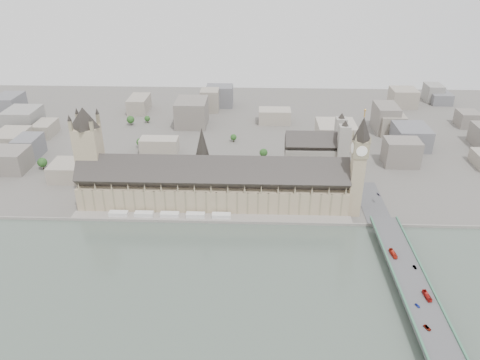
{
  "coord_description": "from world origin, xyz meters",
  "views": [
    {
      "loc": [
        42.08,
        -390.72,
        238.69
      ],
      "look_at": [
        26.5,
        33.52,
        22.01
      ],
      "focal_mm": 35.0,
      "sensor_mm": 36.0,
      "label": 1
    }
  ],
  "objects_px": {
    "elizabeth_tower": "(359,160)",
    "red_bus_north": "(393,253)",
    "car_approach": "(378,194)",
    "red_bus_south": "(427,296)",
    "palace_of_westminster": "(213,185)",
    "westminster_abbey": "(317,154)",
    "car_blue": "(418,306)",
    "victoria_tower": "(89,151)",
    "car_silver": "(415,267)",
    "westminster_bridge": "(404,271)",
    "car_grey": "(427,328)"
  },
  "relations": [
    {
      "from": "palace_of_westminster",
      "to": "red_bus_south",
      "type": "distance_m",
      "value": 221.04
    },
    {
      "from": "victoria_tower",
      "to": "car_silver",
      "type": "height_order",
      "value": "victoria_tower"
    },
    {
      "from": "car_grey",
      "to": "car_silver",
      "type": "bearing_deg",
      "value": 57.31
    },
    {
      "from": "victoria_tower",
      "to": "car_grey",
      "type": "relative_size",
      "value": 17.77
    },
    {
      "from": "victoria_tower",
      "to": "car_approach",
      "type": "xyz_separation_m",
      "value": [
        288.82,
        2.09,
        -44.22
      ]
    },
    {
      "from": "westminster_bridge",
      "to": "car_grey",
      "type": "height_order",
      "value": "car_grey"
    },
    {
      "from": "car_silver",
      "to": "car_approach",
      "type": "bearing_deg",
      "value": 80.91
    },
    {
      "from": "westminster_abbey",
      "to": "car_silver",
      "type": "relative_size",
      "value": 15.6
    },
    {
      "from": "car_blue",
      "to": "car_approach",
      "type": "relative_size",
      "value": 0.82
    },
    {
      "from": "westminster_bridge",
      "to": "red_bus_north",
      "type": "xyz_separation_m",
      "value": [
        -6.4,
        13.39,
        6.8
      ]
    },
    {
      "from": "palace_of_westminster",
      "to": "red_bus_north",
      "type": "distance_m",
      "value": 182.01
    },
    {
      "from": "victoria_tower",
      "to": "car_approach",
      "type": "bearing_deg",
      "value": 0.41
    },
    {
      "from": "elizabeth_tower",
      "to": "victoria_tower",
      "type": "distance_m",
      "value": 260.64
    },
    {
      "from": "red_bus_north",
      "to": "car_approach",
      "type": "bearing_deg",
      "value": 75.71
    },
    {
      "from": "elizabeth_tower",
      "to": "car_grey",
      "type": "xyz_separation_m",
      "value": [
        19.6,
        -163.48,
        -47.05
      ]
    },
    {
      "from": "red_bus_south",
      "to": "elizabeth_tower",
      "type": "bearing_deg",
      "value": 95.83
    },
    {
      "from": "red_bus_south",
      "to": "car_approach",
      "type": "height_order",
      "value": "red_bus_south"
    },
    {
      "from": "palace_of_westminster",
      "to": "car_grey",
      "type": "height_order",
      "value": "palace_of_westminster"
    },
    {
      "from": "red_bus_north",
      "to": "car_grey",
      "type": "xyz_separation_m",
      "value": [
        2.0,
        -81.37,
        -0.89
      ]
    },
    {
      "from": "westminster_abbey",
      "to": "red_bus_south",
      "type": "height_order",
      "value": "westminster_abbey"
    },
    {
      "from": "red_bus_north",
      "to": "car_silver",
      "type": "relative_size",
      "value": 2.76
    },
    {
      "from": "palace_of_westminster",
      "to": "car_blue",
      "type": "height_order",
      "value": "palace_of_westminster"
    },
    {
      "from": "red_bus_south",
      "to": "palace_of_westminster",
      "type": "bearing_deg",
      "value": 132.66
    },
    {
      "from": "victoria_tower",
      "to": "westminster_abbey",
      "type": "bearing_deg",
      "value": 16.5
    },
    {
      "from": "car_silver",
      "to": "palace_of_westminster",
      "type": "bearing_deg",
      "value": 136.96
    },
    {
      "from": "car_grey",
      "to": "red_bus_south",
      "type": "bearing_deg",
      "value": 49.87
    },
    {
      "from": "car_blue",
      "to": "car_grey",
      "type": "distance_m",
      "value": 21.23
    },
    {
      "from": "car_blue",
      "to": "car_approach",
      "type": "distance_m",
      "value": 162.61
    },
    {
      "from": "elizabeth_tower",
      "to": "red_bus_north",
      "type": "relative_size",
      "value": 8.94
    },
    {
      "from": "westminster_bridge",
      "to": "car_approach",
      "type": "height_order",
      "value": "car_approach"
    },
    {
      "from": "red_bus_north",
      "to": "car_blue",
      "type": "bearing_deg",
      "value": -96.15
    },
    {
      "from": "palace_of_westminster",
      "to": "car_grey",
      "type": "distance_m",
      "value": 235.93
    },
    {
      "from": "red_bus_north",
      "to": "elizabeth_tower",
      "type": "bearing_deg",
      "value": 94.07
    },
    {
      "from": "car_blue",
      "to": "westminster_bridge",
      "type": "bearing_deg",
      "value": 61.28
    },
    {
      "from": "palace_of_westminster",
      "to": "car_silver",
      "type": "distance_m",
      "value": 201.57
    },
    {
      "from": "westminster_abbey",
      "to": "red_bus_south",
      "type": "bearing_deg",
      "value": -75.69
    },
    {
      "from": "palace_of_westminster",
      "to": "elizabeth_tower",
      "type": "relative_size",
      "value": 2.47
    },
    {
      "from": "elizabeth_tower",
      "to": "car_blue",
      "type": "bearing_deg",
      "value": -82.16
    },
    {
      "from": "westminster_abbey",
      "to": "car_approach",
      "type": "bearing_deg",
      "value": -50.13
    },
    {
      "from": "palace_of_westminster",
      "to": "westminster_abbey",
      "type": "height_order",
      "value": "westminster_abbey"
    },
    {
      "from": "red_bus_north",
      "to": "red_bus_south",
      "type": "bearing_deg",
      "value": -85.38
    },
    {
      "from": "westminster_abbey",
      "to": "palace_of_westminster",
      "type": "bearing_deg",
      "value": -145.83
    },
    {
      "from": "red_bus_south",
      "to": "car_approach",
      "type": "xyz_separation_m",
      "value": [
        -0.15,
        152.83,
        -0.88
      ]
    },
    {
      "from": "victoria_tower",
      "to": "red_bus_north",
      "type": "relative_size",
      "value": 8.31
    },
    {
      "from": "red_bus_north",
      "to": "car_silver",
      "type": "xyz_separation_m",
      "value": [
        12.9,
        -16.2,
        -0.96
      ]
    },
    {
      "from": "red_bus_south",
      "to": "car_blue",
      "type": "distance_m",
      "value": 13.39
    },
    {
      "from": "elizabeth_tower",
      "to": "car_grey",
      "type": "bearing_deg",
      "value": -83.16
    },
    {
      "from": "victoria_tower",
      "to": "car_grey",
      "type": "distance_m",
      "value": 336.25
    },
    {
      "from": "victoria_tower",
      "to": "car_silver",
      "type": "xyz_separation_m",
      "value": [
        290.5,
        -116.31,
        -44.24
      ]
    },
    {
      "from": "westminster_bridge",
      "to": "car_blue",
      "type": "distance_m",
      "value": 47.33
    }
  ]
}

